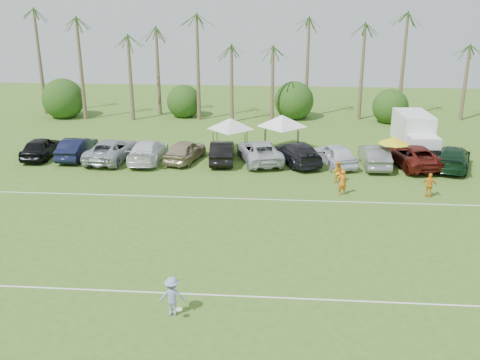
{
  "coord_description": "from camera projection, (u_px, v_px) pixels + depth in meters",
  "views": [
    {
      "loc": [
        4.72,
        -18.79,
        12.8
      ],
      "look_at": [
        2.18,
        13.18,
        1.6
      ],
      "focal_mm": 40.0,
      "sensor_mm": 36.0,
      "label": 1
    }
  ],
  "objects": [
    {
      "name": "market_umbrella",
      "position": [
        394.0,
        140.0,
        40.21
      ],
      "size": [
        2.38,
        2.38,
        2.65
      ],
      "color": "black",
      "rests_on": "ground"
    },
    {
      "name": "palm_tree_9",
      "position": [
        415.0,
        40.0,
        53.92
      ],
      "size": [
        2.4,
        2.4,
        9.9
      ],
      "color": "brown",
      "rests_on": "ground"
    },
    {
      "name": "box_truck",
      "position": [
        415.0,
        133.0,
        44.64
      ],
      "size": [
        2.76,
        6.56,
        3.32
      ],
      "rotation": [
        0.0,
        0.0,
        0.05
      ],
      "color": "white",
      "rests_on": "ground"
    },
    {
      "name": "parked_car_2",
      "position": [
        112.0,
        150.0,
        43.22
      ],
      "size": [
        3.38,
        6.42,
        1.72
      ],
      "primitive_type": "imported",
      "rotation": [
        0.0,
        0.0,
        3.06
      ],
      "color": "#9DA1A9",
      "rests_on": "ground"
    },
    {
      "name": "bush_tree_2",
      "position": [
        294.0,
        101.0,
        57.92
      ],
      "size": [
        4.0,
        4.0,
        4.0
      ],
      "color": "brown",
      "rests_on": "ground"
    },
    {
      "name": "sideline_player_a",
      "position": [
        342.0,
        182.0,
        35.72
      ],
      "size": [
        0.72,
        0.55,
        1.77
      ],
      "primitive_type": "imported",
      "rotation": [
        0.0,
        0.0,
        3.35
      ],
      "color": "orange",
      "rests_on": "ground"
    },
    {
      "name": "palm_tree_6",
      "position": [
        277.0,
        31.0,
        54.68
      ],
      "size": [
        2.4,
        2.4,
        10.9
      ],
      "color": "brown",
      "rests_on": "ground"
    },
    {
      "name": "parked_car_5",
      "position": [
        222.0,
        151.0,
        42.79
      ],
      "size": [
        2.18,
        5.34,
        1.72
      ],
      "primitive_type": "imported",
      "rotation": [
        0.0,
        0.0,
        3.21
      ],
      "color": "black",
      "rests_on": "ground"
    },
    {
      "name": "parked_car_0",
      "position": [
        41.0,
        147.0,
        43.87
      ],
      "size": [
        2.18,
        5.11,
        1.72
      ],
      "primitive_type": "imported",
      "rotation": [
        0.0,
        0.0,
        3.17
      ],
      "color": "black",
      "rests_on": "ground"
    },
    {
      "name": "palm_tree_0",
      "position": [
        34.0,
        46.0,
        57.2
      ],
      "size": [
        2.4,
        2.4,
        8.9
      ],
      "color": "brown",
      "rests_on": "ground"
    },
    {
      "name": "sideline_player_b",
      "position": [
        337.0,
        172.0,
        38.09
      ],
      "size": [
        0.79,
        0.62,
        1.58
      ],
      "primitive_type": "imported",
      "rotation": [
        0.0,
        0.0,
        3.11
      ],
      "color": "orange",
      "rests_on": "ground"
    },
    {
      "name": "parked_car_4",
      "position": [
        185.0,
        151.0,
        43.01
      ],
      "size": [
        3.14,
        5.39,
        1.72
      ],
      "primitive_type": "imported",
      "rotation": [
        0.0,
        0.0,
        2.91
      ],
      "color": "tan",
      "rests_on": "ground"
    },
    {
      "name": "parked_car_8",
      "position": [
        335.0,
        154.0,
        41.97
      ],
      "size": [
        3.5,
        5.44,
        1.72
      ],
      "primitive_type": "imported",
      "rotation": [
        0.0,
        0.0,
        3.46
      ],
      "color": "white",
      "rests_on": "ground"
    },
    {
      "name": "palm_tree_4",
      "position": [
        200.0,
        48.0,
        55.85
      ],
      "size": [
        2.4,
        2.4,
        8.9
      ],
      "color": "brown",
      "rests_on": "ground"
    },
    {
      "name": "parked_car_3",
      "position": [
        148.0,
        151.0,
        42.96
      ],
      "size": [
        2.43,
        5.94,
        1.72
      ],
      "primitive_type": "imported",
      "rotation": [
        0.0,
        0.0,
        3.14
      ],
      "color": "white",
      "rests_on": "ground"
    },
    {
      "name": "palm_tree_1",
      "position": [
        78.0,
        38.0,
        56.54
      ],
      "size": [
        2.4,
        2.4,
        9.9
      ],
      "color": "brown",
      "rests_on": "ground"
    },
    {
      "name": "palm_tree_2",
      "position": [
        124.0,
        30.0,
        55.88
      ],
      "size": [
        2.4,
        2.4,
        10.9
      ],
      "color": "brown",
      "rests_on": "ground"
    },
    {
      "name": "canopy_tent_left",
      "position": [
        230.0,
        118.0,
        45.16
      ],
      "size": [
        4.12,
        4.12,
        3.34
      ],
      "color": "black",
      "rests_on": "ground"
    },
    {
      "name": "palm_tree_3",
      "position": [
        161.0,
        22.0,
        55.3
      ],
      "size": [
        2.4,
        2.4,
        11.9
      ],
      "color": "brown",
      "rests_on": "ground"
    },
    {
      "name": "parked_car_11",
      "position": [
        453.0,
        157.0,
        41.2
      ],
      "size": [
        4.24,
        6.4,
        1.72
      ],
      "primitive_type": "imported",
      "rotation": [
        0.0,
        0.0,
        2.8
      ],
      "color": "black",
      "rests_on": "ground"
    },
    {
      "name": "palm_tree_8",
      "position": [
        365.0,
        49.0,
        54.58
      ],
      "size": [
        2.4,
        2.4,
        8.9
      ],
      "color": "brown",
      "rests_on": "ground"
    },
    {
      "name": "parked_car_7",
      "position": [
        297.0,
        153.0,
        42.45
      ],
      "size": [
        4.43,
        6.41,
        1.72
      ],
      "primitive_type": "imported",
      "rotation": [
        0.0,
        0.0,
        3.52
      ],
      "color": "black",
      "rests_on": "ground"
    },
    {
      "name": "palm_tree_10",
      "position": [
        468.0,
        32.0,
        53.26
      ],
      "size": [
        2.4,
        2.4,
        10.9
      ],
      "color": "brown",
      "rests_on": "ground"
    },
    {
      "name": "bush_tree_1",
      "position": [
        185.0,
        99.0,
        58.81
      ],
      "size": [
        4.0,
        4.0,
        4.0
      ],
      "color": "brown",
      "rests_on": "ground"
    },
    {
      "name": "field_lines",
      "position": [
        194.0,
        236.0,
        29.78
      ],
      "size": [
        80.0,
        12.1,
        0.01
      ],
      "color": "white",
      "rests_on": "ground"
    },
    {
      "name": "canopy_tent_right",
      "position": [
        282.0,
        115.0,
        45.54
      ],
      "size": [
        4.36,
        4.36,
        3.54
      ],
      "color": "black",
      "rests_on": "ground"
    },
    {
      "name": "bush_tree_3",
      "position": [
        388.0,
        102.0,
        57.17
      ],
      "size": [
        4.0,
        4.0,
        4.0
      ],
      "color": "brown",
      "rests_on": "ground"
    },
    {
      "name": "parked_car_6",
      "position": [
        260.0,
        151.0,
        42.81
      ],
      "size": [
        4.38,
        6.73,
        1.72
      ],
      "primitive_type": "imported",
      "rotation": [
        0.0,
        0.0,
        3.41
      ],
      "color": "silver",
      "rests_on": "ground"
    },
    {
      "name": "frisbee_player",
      "position": [
        172.0,
        296.0,
        22.28
      ],
      "size": [
        1.2,
        0.84,
        1.75
      ],
      "rotation": [
        0.0,
        0.0,
        3.26
      ],
      "color": "#8C92C7",
      "rests_on": "ground"
    },
    {
      "name": "bush_tree_0",
      "position": [
        70.0,
        98.0,
        59.79
      ],
      "size": [
        4.0,
        4.0,
        4.0
      ],
      "color": "brown",
      "rests_on": "ground"
    },
    {
      "name": "ground",
      "position": [
        163.0,
        319.0,
        22.25
      ],
      "size": [
        120.0,
        120.0,
        0.0
      ],
      "primitive_type": "plane",
      "color": "#3F651E",
      "rests_on": "ground"
    },
    {
      "name": "palm_tree_7",
      "position": [
        317.0,
        22.0,
        54.1
      ],
      "size": [
        2.4,
        2.4,
        11.9
      ],
      "color": "brown",
      "rests_on": "ground"
    },
    {
      "name": "parked_car_9",
      "position": [
        374.0,
        156.0,
        41.63
      ],
      "size": [
        1.96,
        5.28,
        1.72
      ],
      "primitive_type": "imported",
      "rotation": [
        0.0,
        0.0,
        3.17
      ],
      "color": "slate",
      "rests_on": "ground"
    },
    {
      "name": "sideline_player_c",
      "position": [
        430.0,
        185.0,
        35.33
      ],
      "size": [
        1.05,
        0.74,
        1.65
      ],
      "primitive_type": "imported",
      "rotation": [
        0.0,
        0.0,
        2.76
      ],
      "color": "orange",
      "rests_on": "ground"
    },
    {
      "name": "palm_tree_5",
      "position": [
        238.0,
        39.0,
        55.26
      ],
      "size": [
        2.4,
        2.4,
        9.9
      ],
      "color": "brown",
      "rests_on": "ground"
    },
    {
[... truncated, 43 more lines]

